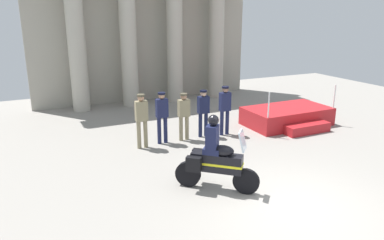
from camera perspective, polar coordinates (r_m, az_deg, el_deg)
The scene contains 9 objects.
ground_plane at distance 8.85m, azimuth 14.75°, elevation -12.59°, with size 28.00×28.00×0.00m, color gray.
colonnade_backdrop at distance 17.87m, azimuth -6.84°, elevation 14.42°, with size 10.74×1.59×7.10m.
reviewing_stand at distance 14.62m, azimuth 14.59°, elevation 0.47°, with size 3.20×2.30×1.57m.
officer_in_row_0 at distance 11.69m, azimuth -7.78°, elevation 0.51°, with size 0.39×0.24×1.76m.
officer_in_row_1 at distance 12.05m, azimuth -4.65°, elevation 0.99°, with size 0.39×0.24×1.72m.
officer_in_row_2 at distance 12.34m, azimuth -1.27°, elevation 1.11°, with size 0.39×0.24×1.62m.
officer_in_row_3 at distance 12.70m, azimuth 1.75°, elevation 1.63°, with size 0.39×0.24×1.64m.
officer_in_row_4 at distance 12.91m, azimuth 5.09°, elevation 2.08°, with size 0.39×0.24×1.74m.
motorcycle_with_rider at distance 8.95m, azimuth 3.40°, elevation -6.04°, with size 1.62×1.50×1.90m.
Camera 1 is at (-5.21, -5.78, 4.21)m, focal length 34.61 mm.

